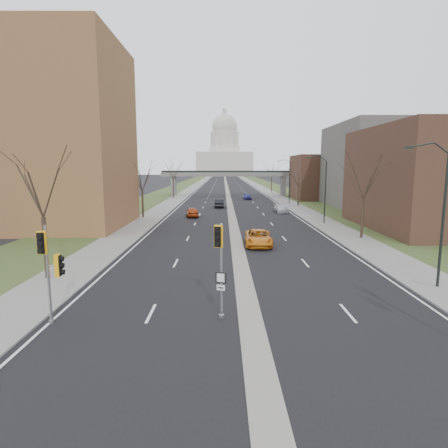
{
  "coord_description": "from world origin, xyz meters",
  "views": [
    {
      "loc": [
        -1.34,
        -16.04,
        7.36
      ],
      "look_at": [
        -1.28,
        9.03,
        3.53
      ],
      "focal_mm": 30.0,
      "sensor_mm": 36.0,
      "label": 1
    }
  ],
  "objects_px": {
    "car_left_far": "(219,203)",
    "car_right_near": "(258,238)",
    "signal_pole_median": "(220,254)",
    "signal_pole_left": "(50,261)",
    "car_left_near": "(192,212)",
    "car_right_far": "(247,196)",
    "car_right_mid": "(281,209)"
  },
  "relations": [
    {
      "from": "car_left_near",
      "to": "car_right_mid",
      "type": "height_order",
      "value": "car_left_near"
    },
    {
      "from": "signal_pole_left",
      "to": "car_left_far",
      "type": "bearing_deg",
      "value": 77.11
    },
    {
      "from": "car_left_near",
      "to": "signal_pole_median",
      "type": "bearing_deg",
      "value": 89.15
    },
    {
      "from": "car_left_far",
      "to": "car_right_mid",
      "type": "bearing_deg",
      "value": 142.79
    },
    {
      "from": "car_left_near",
      "to": "car_left_far",
      "type": "bearing_deg",
      "value": -114.12
    },
    {
      "from": "car_left_near",
      "to": "car_right_near",
      "type": "relative_size",
      "value": 0.81
    },
    {
      "from": "car_right_far",
      "to": "car_right_mid",
      "type": "bearing_deg",
      "value": -87.1
    },
    {
      "from": "car_left_near",
      "to": "car_right_mid",
      "type": "bearing_deg",
      "value": -166.68
    },
    {
      "from": "car_left_near",
      "to": "car_left_far",
      "type": "relative_size",
      "value": 0.9
    },
    {
      "from": "car_right_mid",
      "to": "signal_pole_left",
      "type": "bearing_deg",
      "value": -115.63
    },
    {
      "from": "car_left_far",
      "to": "car_right_far",
      "type": "xyz_separation_m",
      "value": [
        6.18,
        17.09,
        -0.1
      ]
    },
    {
      "from": "signal_pole_left",
      "to": "car_left_near",
      "type": "distance_m",
      "value": 38.79
    },
    {
      "from": "car_right_near",
      "to": "car_right_far",
      "type": "height_order",
      "value": "car_right_near"
    },
    {
      "from": "car_left_near",
      "to": "car_left_far",
      "type": "distance_m",
      "value": 13.67
    },
    {
      "from": "signal_pole_left",
      "to": "signal_pole_median",
      "type": "relative_size",
      "value": 1.0
    },
    {
      "from": "car_right_mid",
      "to": "car_right_far",
      "type": "height_order",
      "value": "car_right_far"
    },
    {
      "from": "car_left_far",
      "to": "signal_pole_median",
      "type": "bearing_deg",
      "value": 90.93
    },
    {
      "from": "signal_pole_left",
      "to": "car_right_near",
      "type": "bearing_deg",
      "value": 53.02
    },
    {
      "from": "car_left_near",
      "to": "car_right_far",
      "type": "relative_size",
      "value": 1.07
    },
    {
      "from": "signal_pole_left",
      "to": "signal_pole_median",
      "type": "xyz_separation_m",
      "value": [
        7.81,
        0.52,
        0.19
      ]
    },
    {
      "from": "signal_pole_left",
      "to": "car_right_mid",
      "type": "distance_m",
      "value": 47.28
    },
    {
      "from": "car_left_far",
      "to": "car_right_far",
      "type": "distance_m",
      "value": 18.18
    },
    {
      "from": "signal_pole_left",
      "to": "car_right_far",
      "type": "bearing_deg",
      "value": 74.07
    },
    {
      "from": "car_right_mid",
      "to": "signal_pole_median",
      "type": "bearing_deg",
      "value": -106.48
    },
    {
      "from": "car_left_far",
      "to": "car_right_far",
      "type": "height_order",
      "value": "car_left_far"
    },
    {
      "from": "car_left_far",
      "to": "car_right_near",
      "type": "bearing_deg",
      "value": 97.14
    },
    {
      "from": "car_right_far",
      "to": "signal_pole_left",
      "type": "bearing_deg",
      "value": -107.15
    },
    {
      "from": "signal_pole_median",
      "to": "car_left_near",
      "type": "distance_m",
      "value": 38.39
    },
    {
      "from": "car_left_near",
      "to": "car_right_near",
      "type": "distance_m",
      "value": 22.05
    },
    {
      "from": "signal_pole_left",
      "to": "car_left_near",
      "type": "relative_size",
      "value": 1.1
    },
    {
      "from": "signal_pole_median",
      "to": "car_left_near",
      "type": "xyz_separation_m",
      "value": [
        -4.42,
        38.05,
        -2.56
      ]
    },
    {
      "from": "signal_pole_median",
      "to": "car_right_mid",
      "type": "relative_size",
      "value": 1.08
    }
  ]
}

